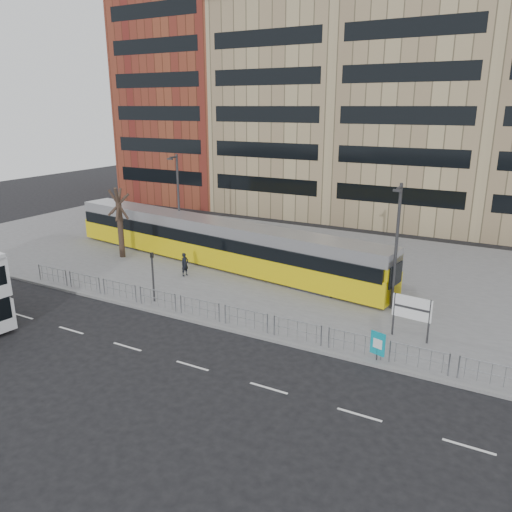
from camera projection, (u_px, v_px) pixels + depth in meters
The scene contains 14 objects.
ground at pixel (205, 325), 27.48m from camera, with size 120.00×120.00×0.00m, color black.
plaza at pixel (295, 266), 37.54m from camera, with size 64.00×24.00×0.15m, color slate.
kerb at pixel (206, 324), 27.50m from camera, with size 64.00×0.25×0.17m, color gray.
building_row at pixel (400, 93), 51.83m from camera, with size 70.40×18.40×31.20m.
pedestrian_barrier at pixel (241, 313), 26.70m from camera, with size 32.07×0.07×1.10m.
road_markings at pixel (175, 361), 23.66m from camera, with size 62.00×0.12×0.01m, color white.
tram at pixel (214, 242), 37.47m from camera, with size 28.30×6.49×3.32m.
station_sign at pixel (412, 310), 25.13m from camera, with size 1.99×0.27×2.30m.
ad_panel at pixel (378, 344), 23.19m from camera, with size 0.74×0.27×1.42m.
pedestrian at pixel (185, 264), 34.87m from camera, with size 0.60×0.40×1.65m, color black.
traffic_light_west at pixel (153, 270), 29.94m from camera, with size 0.17×0.21×3.10m.
lamp_post_west at pixel (178, 199), 40.00m from camera, with size 0.45×1.04×7.84m.
lamp_post_east at pixel (396, 242), 28.22m from camera, with size 0.45×1.04×7.41m.
bare_tree at pixel (117, 185), 37.87m from camera, with size 4.47×4.47×7.73m.
Camera 1 is at (14.56, -20.77, 11.60)m, focal length 35.00 mm.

